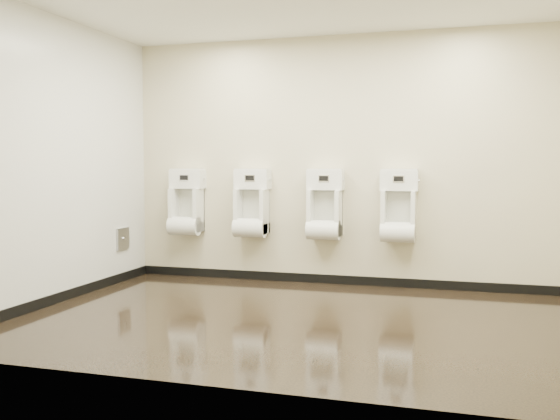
# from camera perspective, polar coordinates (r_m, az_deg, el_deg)

# --- Properties ---
(ground) EXTENTS (5.00, 3.50, 0.00)m
(ground) POSITION_cam_1_polar(r_m,az_deg,el_deg) (5.52, 2.21, -10.03)
(ground) COLOR black
(ground) RESTS_ON ground
(back_wall) EXTENTS (5.00, 0.02, 2.80)m
(back_wall) POSITION_cam_1_polar(r_m,az_deg,el_deg) (7.06, 5.75, 4.49)
(back_wall) COLOR beige
(back_wall) RESTS_ON ground
(front_wall) EXTENTS (5.00, 0.02, 2.80)m
(front_wall) POSITION_cam_1_polar(r_m,az_deg,el_deg) (3.68, -4.48, 4.97)
(front_wall) COLOR beige
(front_wall) RESTS_ON ground
(left_wall) EXTENTS (0.02, 3.50, 2.80)m
(left_wall) POSITION_cam_1_polar(r_m,az_deg,el_deg) (6.44, -19.92, 4.32)
(left_wall) COLOR beige
(left_wall) RESTS_ON ground
(tile_overlay_left) EXTENTS (0.01, 3.50, 2.80)m
(tile_overlay_left) POSITION_cam_1_polar(r_m,az_deg,el_deg) (6.44, -19.89, 4.32)
(tile_overlay_left) COLOR silver
(tile_overlay_left) RESTS_ON ground
(skirting_back) EXTENTS (5.00, 0.02, 0.10)m
(skirting_back) POSITION_cam_1_polar(r_m,az_deg,el_deg) (7.17, 5.66, -6.37)
(skirting_back) COLOR black
(skirting_back) RESTS_ON ground
(skirting_left) EXTENTS (0.02, 3.50, 0.10)m
(skirting_left) POSITION_cam_1_polar(r_m,az_deg,el_deg) (6.56, -19.55, -7.55)
(skirting_left) COLOR black
(skirting_left) RESTS_ON ground
(access_panel) EXTENTS (0.04, 0.25, 0.25)m
(access_panel) POSITION_cam_1_polar(r_m,az_deg,el_deg) (7.48, -14.18, -2.55)
(access_panel) COLOR #9E9EA3
(access_panel) RESTS_ON left_wall
(urinal_0) EXTENTS (0.42, 0.31, 0.77)m
(urinal_0) POSITION_cam_1_polar(r_m,az_deg,el_deg) (7.52, -8.56, 0.27)
(urinal_0) COLOR white
(urinal_0) RESTS_ON back_wall
(urinal_1) EXTENTS (0.42, 0.31, 0.77)m
(urinal_1) POSITION_cam_1_polar(r_m,az_deg,el_deg) (7.21, -2.62, 0.16)
(urinal_1) COLOR white
(urinal_1) RESTS_ON back_wall
(urinal_2) EXTENTS (0.42, 0.31, 0.77)m
(urinal_2) POSITION_cam_1_polar(r_m,az_deg,el_deg) (6.98, 4.10, 0.02)
(urinal_2) COLOR white
(urinal_2) RESTS_ON back_wall
(urinal_3) EXTENTS (0.42, 0.31, 0.77)m
(urinal_3) POSITION_cam_1_polar(r_m,az_deg,el_deg) (6.85, 10.80, -0.11)
(urinal_3) COLOR white
(urinal_3) RESTS_ON back_wall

